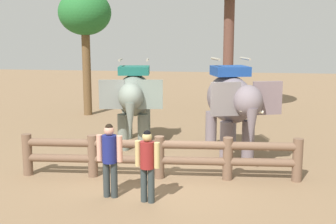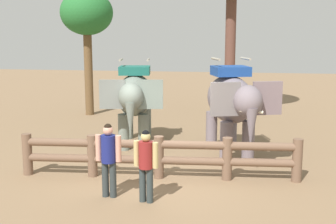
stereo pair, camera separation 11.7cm
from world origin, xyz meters
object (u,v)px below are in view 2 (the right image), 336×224
(log_fence, at_px, (159,154))
(tourist_man_in_blue, at_px, (146,161))
(tourist_woman_in_black, at_px, (109,155))
(tree_back_center, at_px, (87,16))
(elephant_center, at_px, (232,102))
(elephant_near_left, at_px, (135,98))

(log_fence, height_order, tourist_man_in_blue, tourist_man_in_blue)
(tourist_woman_in_black, xyz_separation_m, tourist_man_in_blue, (0.85, -0.17, -0.04))
(tourist_woman_in_black, bearing_deg, log_fence, 59.32)
(tree_back_center, bearing_deg, elephant_center, -42.34)
(tourist_man_in_blue, bearing_deg, tree_back_center, 115.64)
(tourist_man_in_blue, height_order, tree_back_center, tree_back_center)
(elephant_near_left, relative_size, tourist_woman_in_black, 1.99)
(tree_back_center, bearing_deg, tourist_man_in_blue, -64.36)
(tourist_man_in_blue, relative_size, tree_back_center, 0.29)
(elephant_center, xyz_separation_m, tourist_man_in_blue, (-1.69, -3.79, -0.70))
(elephant_center, bearing_deg, tree_back_center, 137.66)
(log_fence, bearing_deg, tourist_man_in_blue, -89.40)
(log_fence, xyz_separation_m, tourist_woman_in_black, (-0.84, -1.41, 0.34))
(log_fence, distance_m, elephant_center, 2.96)
(tourist_woman_in_black, bearing_deg, elephant_center, 54.88)
(log_fence, bearing_deg, tree_back_center, 119.85)
(tourist_man_in_blue, distance_m, tree_back_center, 11.02)
(elephant_center, bearing_deg, log_fence, -127.73)
(elephant_near_left, relative_size, tree_back_center, 0.61)
(tourist_woman_in_black, bearing_deg, elephant_near_left, 96.19)
(elephant_near_left, distance_m, elephant_center, 3.12)
(tourist_man_in_blue, bearing_deg, elephant_center, 65.91)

